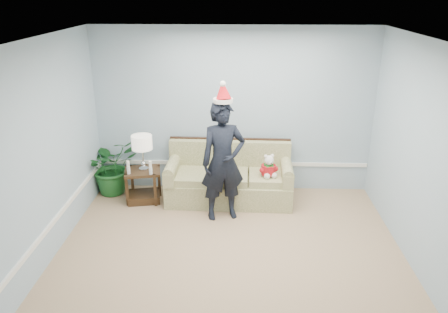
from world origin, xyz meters
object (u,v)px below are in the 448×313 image
houseplant (112,166)px  teddy_bear (269,168)px  table_lamp (142,144)px  man (223,162)px  side_table (144,189)px  sofa (229,180)px

houseplant → teddy_bear: size_ratio=2.57×
table_lamp → man: 1.37m
side_table → houseplant: houseplant is taller
side_table → table_lamp: 0.76m
sofa → man: (-0.07, -0.61, 0.56)m
side_table → man: man is taller
houseplant → table_lamp: bearing=-25.6°
sofa → table_lamp: bearing=-173.5°
table_lamp → sofa: bearing=5.3°
sofa → side_table: size_ratio=3.16×
sofa → side_table: (-1.37, -0.14, -0.12)m
sofa → table_lamp: size_ratio=3.51×
sofa → man: size_ratio=1.13×
table_lamp → houseplant: table_lamp is taller
sofa → table_lamp: table_lamp is taller
side_table → houseplant: bearing=152.5°
sofa → side_table: 1.38m
side_table → man: bearing=-20.0°
houseplant → sofa: bearing=-4.7°
man → teddy_bear: bearing=14.9°
table_lamp → houseplant: (-0.59, 0.28, -0.49)m
houseplant → man: 2.06m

